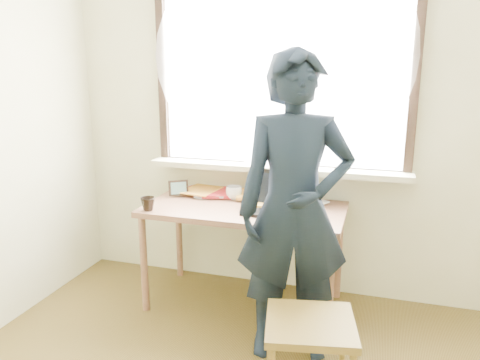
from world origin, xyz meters
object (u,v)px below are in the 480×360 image
(desk, at_px, (244,217))
(laptop, at_px, (275,202))
(mug_dark, at_px, (148,204))
(mug_white, at_px, (234,193))
(work_chair, at_px, (310,333))
(person, at_px, (294,210))

(desk, xyz_separation_m, laptop, (0.22, -0.03, 0.13))
(desk, height_order, mug_dark, mug_dark)
(mug_dark, bearing_deg, mug_white, 42.54)
(desk, height_order, mug_white, mug_white)
(work_chair, bearing_deg, laptop, 114.19)
(mug_dark, distance_m, work_chair, 1.36)
(mug_white, relative_size, mug_dark, 1.22)
(laptop, relative_size, work_chair, 0.77)
(mug_dark, bearing_deg, laptop, 16.40)
(person, bearing_deg, mug_dark, 154.31)
(desk, xyz_separation_m, person, (0.42, -0.45, 0.23))
(desk, relative_size, person, 0.77)
(work_chair, bearing_deg, mug_white, 125.33)
(desk, height_order, work_chair, desk)
(desk, distance_m, mug_white, 0.23)
(mug_white, distance_m, mug_dark, 0.62)
(mug_white, height_order, mug_dark, mug_white)
(desk, xyz_separation_m, mug_dark, (-0.58, -0.26, 0.12))
(laptop, bearing_deg, work_chair, -65.81)
(desk, distance_m, laptop, 0.26)
(mug_white, relative_size, person, 0.07)
(desk, xyz_separation_m, mug_white, (-0.12, 0.16, 0.12))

